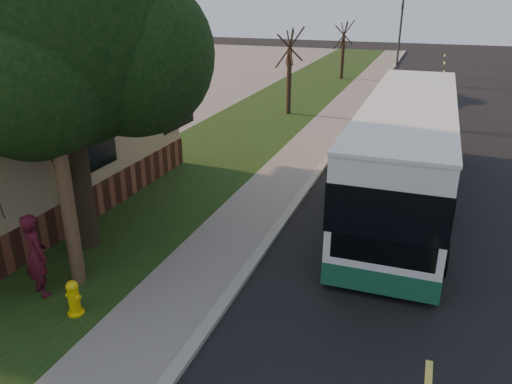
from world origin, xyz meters
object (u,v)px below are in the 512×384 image
traffic_signal (400,31)px  transit_bus (406,149)px  utility_pole (46,69)px  leafy_tree (64,31)px  skateboarder (36,255)px  distant_car (404,84)px  fire_hydrant (74,298)px  bare_tree_near (289,73)px  bare_tree_far (343,51)px

traffic_signal → transit_bus: bearing=-84.6°
utility_pole → leafy_tree: 1.94m
skateboarder → distant_car: skateboarder is taller
traffic_signal → fire_hydrant: bearing=-95.2°
bare_tree_near → transit_bus: bearing=-56.7°
fire_hydrant → distant_car: bearing=80.0°
transit_bus → distant_car: 16.42m
bare_tree_far → transit_bus: size_ratio=0.35×
leafy_tree → utility_pole: bearing=-62.4°
traffic_signal → bare_tree_near: bearing=-104.0°
fire_hydrant → bare_tree_far: (-0.40, 30.00, 1.57)m
skateboarder → distant_car: 24.83m
fire_hydrant → transit_bus: 9.97m
utility_pole → transit_bus: 9.99m
bare_tree_near → traffic_signal: 16.52m
leafy_tree → bare_tree_near: bearing=87.5°
leafy_tree → bare_tree_near: (0.67, 15.35, -3.02)m
fire_hydrant → utility_pole: 4.37m
traffic_signal → skateboarder: traffic_signal is taller
bare_tree_near → distant_car: (5.23, 6.58, -1.30)m
bare_tree_far → traffic_signal: traffic_signal is taller
fire_hydrant → traffic_signal: 34.25m
bare_tree_near → traffic_signal: size_ratio=0.78×
transit_bus → traffic_signal: bearing=95.4°
fire_hydrant → traffic_signal: size_ratio=0.13×
fire_hydrant → distant_car: distant_car is taller
transit_bus → leafy_tree: bearing=-141.8°
bare_tree_far → distant_car: bearing=-48.9°
utility_pole → bare_tree_far: 29.13m
traffic_signal → leafy_tree: bearing=-98.5°
transit_bus → utility_pole: bearing=-130.7°
bare_tree_far → traffic_signal: (3.50, 4.00, 1.16)m
fire_hydrant → bare_tree_near: (-0.90, 18.00, 1.72)m
leafy_tree → transit_bus: size_ratio=0.68×
fire_hydrant → leafy_tree: size_ratio=0.09×
fire_hydrant → bare_tree_far: bare_tree_far is taller
bare_tree_far → skateboarder: (-0.72, -29.64, -1.03)m
utility_pole → bare_tree_far: size_ratio=2.25×
fire_hydrant → bare_tree_far: size_ratio=0.18×
skateboarder → distant_car: (5.46, 24.22, -0.13)m
bare_tree_near → traffic_signal: (4.00, 16.00, 1.01)m
utility_pole → leafy_tree: size_ratio=1.16×
bare_tree_far → transit_bus: (5.92, -21.78, -0.35)m
utility_pole → distant_car: 24.41m
bare_tree_near → fire_hydrant: bearing=-87.1°
bare_tree_near → transit_bus: bare_tree_near is taller
bare_tree_near → transit_bus: 11.71m
distant_car → fire_hydrant: bearing=-104.0°
utility_pole → skateboarder: bearing=-123.3°
traffic_signal → skateboarder: 33.98m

